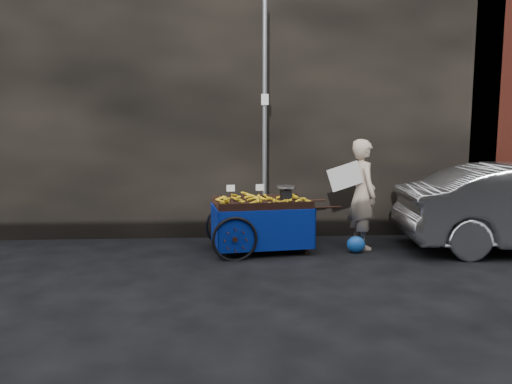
{
  "coord_description": "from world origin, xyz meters",
  "views": [
    {
      "loc": [
        -0.34,
        -7.1,
        1.97
      ],
      "look_at": [
        0.11,
        0.5,
        0.96
      ],
      "focal_mm": 35.0,
      "sensor_mm": 36.0,
      "label": 1
    }
  ],
  "objects": [
    {
      "name": "ground",
      "position": [
        0.0,
        0.0,
        0.0
      ],
      "size": [
        80.0,
        80.0,
        0.0
      ],
      "primitive_type": "plane",
      "color": "black",
      "rests_on": "ground"
    },
    {
      "name": "street_pole",
      "position": [
        0.3,
        1.3,
        2.01
      ],
      "size": [
        0.12,
        0.1,
        4.0
      ],
      "color": "slate",
      "rests_on": "ground"
    },
    {
      "name": "plastic_bag",
      "position": [
        1.67,
        0.41,
        0.13
      ],
      "size": [
        0.29,
        0.23,
        0.26
      ],
      "primitive_type": "ellipsoid",
      "color": "blue",
      "rests_on": "ground"
    },
    {
      "name": "banana_cart",
      "position": [
        0.15,
        0.6,
        0.68
      ],
      "size": [
        2.13,
        1.2,
        1.1
      ],
      "rotation": [
        0.0,
        0.0,
        0.14
      ],
      "color": "black",
      "rests_on": "ground"
    },
    {
      "name": "building_wall",
      "position": [
        0.39,
        2.6,
        2.5
      ],
      "size": [
        13.5,
        2.0,
        5.0
      ],
      "color": "black",
      "rests_on": "ground"
    },
    {
      "name": "vendor",
      "position": [
        1.83,
        0.71,
        0.88
      ],
      "size": [
        0.89,
        0.72,
        1.76
      ],
      "rotation": [
        0.0,
        0.0,
        1.79
      ],
      "color": "tan",
      "rests_on": "ground"
    }
  ]
}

